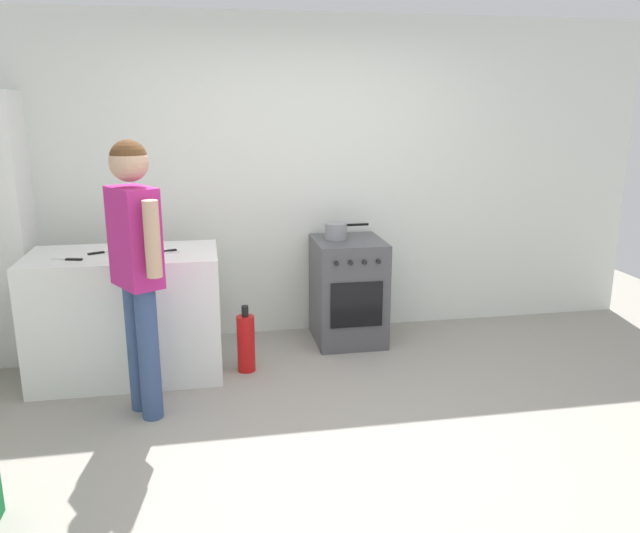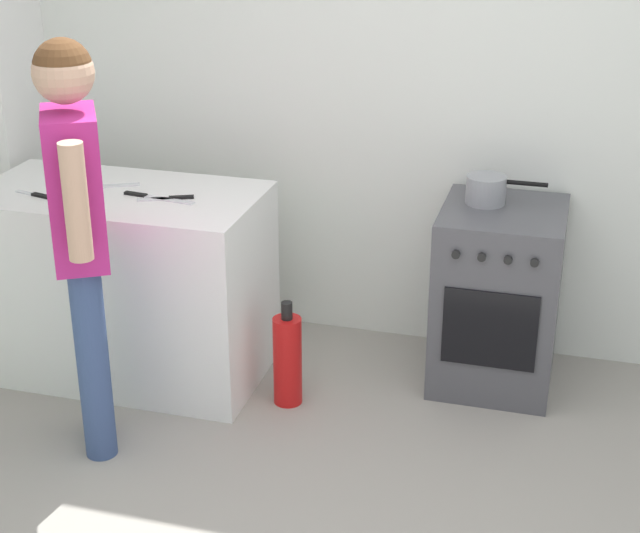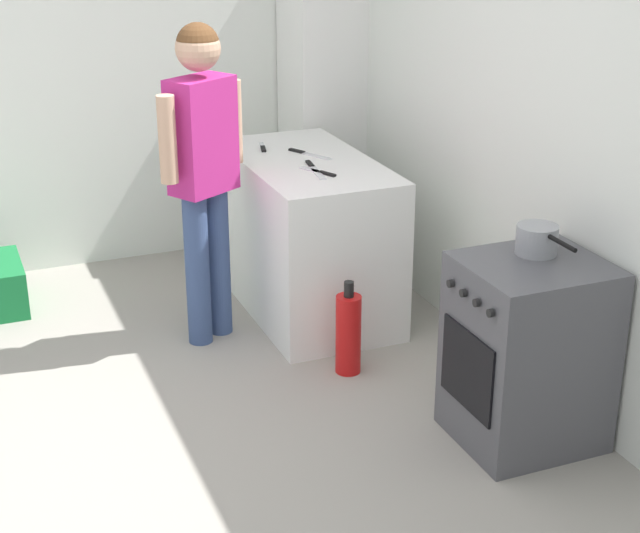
# 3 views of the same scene
# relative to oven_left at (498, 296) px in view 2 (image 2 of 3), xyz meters

# --- Properties ---
(back_wall) EXTENTS (6.00, 0.10, 2.60)m
(back_wall) POSITION_rel_oven_left_xyz_m (-0.35, 0.37, 0.87)
(back_wall) COLOR silver
(back_wall) RESTS_ON ground
(counter_unit) EXTENTS (1.30, 0.70, 0.90)m
(counter_unit) POSITION_rel_oven_left_xyz_m (-1.70, -0.38, 0.02)
(counter_unit) COLOR white
(counter_unit) RESTS_ON ground
(oven_left) EXTENTS (0.55, 0.62, 0.85)m
(oven_left) POSITION_rel_oven_left_xyz_m (0.00, 0.00, 0.00)
(oven_left) COLOR #4C4C51
(oven_left) RESTS_ON ground
(pot) EXTENTS (0.36, 0.18, 0.13)m
(pot) POSITION_rel_oven_left_xyz_m (-0.09, 0.06, 0.49)
(pot) COLOR gray
(pot) RESTS_ON oven_left
(knife_paring) EXTENTS (0.21, 0.08, 0.01)m
(knife_paring) POSITION_rel_oven_left_xyz_m (-2.02, -0.52, 0.48)
(knife_paring) COLOR silver
(knife_paring) RESTS_ON counter_unit
(knife_bread) EXTENTS (0.35, 0.08, 0.01)m
(knife_bread) POSITION_rel_oven_left_xyz_m (-1.49, -0.41, 0.48)
(knife_bread) COLOR silver
(knife_bread) RESTS_ON counter_unit
(knife_chef) EXTENTS (0.29, 0.17, 0.01)m
(knife_chef) POSITION_rel_oven_left_xyz_m (-1.80, -0.33, 0.48)
(knife_chef) COLOR silver
(knife_chef) RESTS_ON counter_unit
(knife_utility) EXTENTS (0.24, 0.13, 0.01)m
(knife_utility) POSITION_rel_oven_left_xyz_m (-1.44, -0.41, 0.48)
(knife_utility) COLOR silver
(knife_utility) RESTS_ON counter_unit
(person) EXTENTS (0.34, 0.51, 1.71)m
(person) POSITION_rel_oven_left_xyz_m (-1.54, -1.02, 0.61)
(person) COLOR #384C7A
(person) RESTS_ON ground
(fire_extinguisher) EXTENTS (0.13, 0.13, 0.50)m
(fire_extinguisher) POSITION_rel_oven_left_xyz_m (-0.87, -0.48, -0.21)
(fire_extinguisher) COLOR red
(fire_extinguisher) RESTS_ON ground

